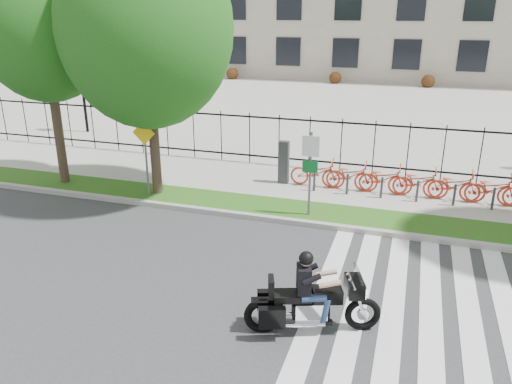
% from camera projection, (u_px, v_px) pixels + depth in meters
% --- Properties ---
extents(ground, '(120.00, 120.00, 0.00)m').
position_uv_depth(ground, '(220.00, 291.00, 11.07)').
color(ground, '#343436').
rests_on(ground, ground).
extents(curb, '(60.00, 0.20, 0.15)m').
position_uv_depth(curb, '(272.00, 219.00, 14.71)').
color(curb, '#9B9992').
rests_on(curb, ground).
extents(grass_verge, '(60.00, 1.50, 0.15)m').
position_uv_depth(grass_verge, '(279.00, 209.00, 15.47)').
color(grass_verge, '#245114').
rests_on(grass_verge, ground).
extents(sidewalk, '(60.00, 3.50, 0.15)m').
position_uv_depth(sidewalk, '(298.00, 184.00, 17.70)').
color(sidewalk, '#99968F').
rests_on(sidewalk, ground).
extents(plaza, '(80.00, 34.00, 0.10)m').
position_uv_depth(plaza, '(359.00, 103.00, 33.40)').
color(plaza, '#99968F').
rests_on(plaza, ground).
extents(crosswalk_stripes, '(5.70, 8.00, 0.01)m').
position_uv_depth(crosswalk_stripes, '(451.00, 331.00, 9.67)').
color(crosswalk_stripes, silver).
rests_on(crosswalk_stripes, ground).
extents(iron_fence, '(30.00, 0.06, 2.00)m').
position_uv_depth(iron_fence, '(309.00, 143.00, 18.90)').
color(iron_fence, black).
rests_on(iron_fence, sidewalk).
extents(lamp_post_left, '(1.06, 0.70, 4.25)m').
position_uv_depth(lamp_post_left, '(80.00, 69.00, 24.17)').
color(lamp_post_left, black).
rests_on(lamp_post_left, ground).
extents(street_tree_0, '(4.33, 4.33, 7.80)m').
position_uv_depth(street_tree_0, '(44.00, 24.00, 15.91)').
color(street_tree_0, '#36261D').
rests_on(street_tree_0, grass_verge).
extents(street_tree_1, '(5.27, 5.27, 8.26)m').
position_uv_depth(street_tree_1, '(146.00, 28.00, 14.87)').
color(street_tree_1, '#36261D').
rests_on(street_tree_1, grass_verge).
extents(bike_share_station, '(10.02, 0.87, 1.50)m').
position_uv_depth(bike_share_station, '(434.00, 183.00, 15.98)').
color(bike_share_station, '#2D2D33').
rests_on(bike_share_station, sidewalk).
extents(sign_pole_regulatory, '(0.50, 0.09, 2.50)m').
position_uv_depth(sign_pole_regulatory, '(310.00, 163.00, 14.28)').
color(sign_pole_regulatory, '#59595B').
rests_on(sign_pole_regulatory, grass_verge).
extents(sign_pole_warning, '(0.78, 0.09, 2.49)m').
position_uv_depth(sign_pole_warning, '(145.00, 148.00, 15.82)').
color(sign_pole_warning, '#59595B').
rests_on(sign_pole_warning, grass_verge).
extents(motorcycle_rider, '(2.54, 1.29, 2.05)m').
position_uv_depth(motorcycle_rider, '(312.00, 300.00, 9.48)').
color(motorcycle_rider, black).
rests_on(motorcycle_rider, ground).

